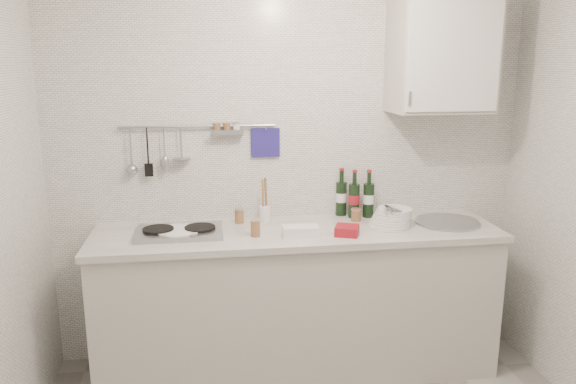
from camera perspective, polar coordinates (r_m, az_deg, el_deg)
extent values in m
cube|color=silver|center=(3.59, 0.23, 2.60)|extent=(3.00, 0.02, 2.50)
cube|color=#B5B0A7|center=(3.55, 0.95, -11.25)|extent=(2.40, 0.60, 0.88)
cube|color=silver|center=(3.39, 0.98, -4.15)|extent=(2.44, 0.64, 0.04)
cube|color=black|center=(3.75, 0.87, -16.56)|extent=(2.34, 0.52, 0.10)
cube|color=#93969B|center=(3.34, -10.98, -4.02)|extent=(0.50, 0.32, 0.03)
cylinder|color=black|center=(3.34, -13.05, -3.72)|extent=(0.18, 0.18, 0.01)
cylinder|color=black|center=(3.33, -8.93, -3.60)|extent=(0.18, 0.18, 0.01)
cylinder|color=#93969B|center=(3.65, 15.88, -2.96)|extent=(0.40, 0.40, 0.02)
cylinder|color=#93969B|center=(3.67, 15.82, -3.80)|extent=(0.34, 0.34, 0.10)
cylinder|color=#93969B|center=(3.48, -9.15, 6.60)|extent=(0.95, 0.02, 0.02)
cube|color=navy|center=(3.53, -2.31, 5.04)|extent=(0.18, 0.02, 0.18)
cube|color=#B5B0A7|center=(3.61, 15.36, 13.37)|extent=(0.60, 0.35, 0.70)
cube|color=white|center=(3.44, 16.58, 13.32)|extent=(0.56, 0.01, 0.66)
cylinder|color=#93969B|center=(3.34, 12.27, 9.29)|extent=(0.01, 0.01, 0.08)
cylinder|color=#436B9A|center=(3.32, -11.23, -4.28)|extent=(0.28, 0.28, 0.01)
cylinder|color=#436B9A|center=(3.32, -11.14, -4.06)|extent=(0.27, 0.27, 0.01)
cylinder|color=#436B9A|center=(3.32, -11.05, -3.84)|extent=(0.26, 0.26, 0.01)
cylinder|color=white|center=(3.49, 10.21, -3.38)|extent=(0.25, 0.25, 0.01)
cylinder|color=white|center=(3.49, 10.30, -3.14)|extent=(0.25, 0.25, 0.01)
cylinder|color=white|center=(3.50, 10.38, -2.90)|extent=(0.24, 0.24, 0.01)
cylinder|color=white|center=(3.50, 10.47, -2.67)|extent=(0.24, 0.24, 0.01)
cylinder|color=white|center=(3.50, 10.55, -2.43)|extent=(0.23, 0.23, 0.01)
cylinder|color=white|center=(3.50, 10.63, -2.20)|extent=(0.22, 0.22, 0.01)
cylinder|color=white|center=(3.51, 10.72, -1.96)|extent=(0.22, 0.22, 0.01)
cylinder|color=white|center=(3.51, 10.80, -1.73)|extent=(0.21, 0.21, 0.01)
cube|color=white|center=(3.24, 1.29, -4.01)|extent=(0.21, 0.11, 0.06)
cube|color=#A5122A|center=(3.29, 6.01, -3.90)|extent=(0.17, 0.17, 0.05)
cylinder|color=white|center=(3.52, -2.39, -2.29)|extent=(0.07, 0.07, 0.11)
cylinder|color=olive|center=(3.48, -2.27, -0.19)|extent=(0.03, 0.05, 0.21)
cylinder|color=olive|center=(3.49, -2.57, -0.30)|extent=(0.02, 0.04, 0.19)
cylinder|color=brown|center=(3.52, -4.97, -2.50)|extent=(0.06, 0.06, 0.08)
cylinder|color=tan|center=(3.51, -4.98, -1.76)|extent=(0.06, 0.06, 0.01)
cylinder|color=brown|center=(3.71, 8.06, -1.95)|extent=(0.06, 0.06, 0.06)
cylinder|color=tan|center=(3.70, 8.07, -1.44)|extent=(0.06, 0.06, 0.01)
cylinder|color=brown|center=(3.57, 6.93, -2.40)|extent=(0.06, 0.06, 0.07)
cylinder|color=tan|center=(3.56, 6.95, -1.77)|extent=(0.07, 0.07, 0.01)
cylinder|color=brown|center=(3.25, -3.33, -3.74)|extent=(0.05, 0.05, 0.09)
cylinder|color=tan|center=(3.23, -3.34, -2.86)|extent=(0.06, 0.06, 0.01)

